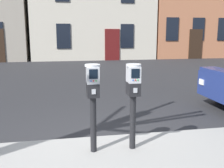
% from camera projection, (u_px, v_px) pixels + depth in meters
% --- Properties ---
extents(ground_plane, '(160.00, 160.00, 0.00)m').
position_uv_depth(ground_plane, '(99.00, 149.00, 4.30)').
color(ground_plane, '#28282B').
extents(parking_meter_near_kerb, '(0.22, 0.25, 1.28)m').
position_uv_depth(parking_meter_near_kerb, '(93.00, 92.00, 3.74)').
color(parking_meter_near_kerb, black).
rests_on(parking_meter_near_kerb, sidewalk_slab).
extents(parking_meter_twin_adjacent, '(0.22, 0.25, 1.28)m').
position_uv_depth(parking_meter_twin_adjacent, '(133.00, 91.00, 3.85)').
color(parking_meter_twin_adjacent, black).
rests_on(parking_meter_twin_adjacent, sidewalk_slab).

